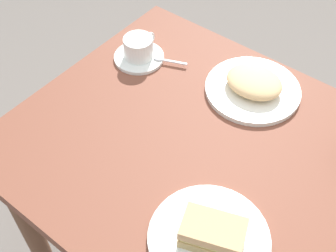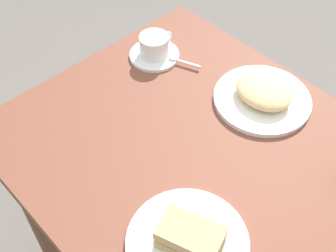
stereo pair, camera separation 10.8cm
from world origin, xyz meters
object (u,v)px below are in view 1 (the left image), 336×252
sandwich_front (213,233)px  side_plate (253,90)px  sandwich_plate (209,238)px  dining_table (226,188)px  spoon (165,60)px  coffee_saucer (139,57)px  coffee_cup (139,47)px

sandwich_front → side_plate: sandwich_front is taller
sandwich_plate → sandwich_front: (-0.01, 0.00, 0.04)m
dining_table → spoon: 0.41m
sandwich_front → side_plate: bearing=-69.3°
coffee_saucer → spoon: (-0.07, -0.03, 0.01)m
dining_table → spoon: (0.34, -0.18, 0.12)m
coffee_saucer → side_plate: bearing=-165.4°
sandwich_plate → dining_table: bearing=-69.7°
coffee_saucer → coffee_cup: 0.04m
coffee_cup → dining_table: bearing=159.5°
dining_table → side_plate: bearing=-70.5°
spoon → side_plate: spoon is taller
sandwich_plate → side_plate: 0.46m
sandwich_front → side_plate: 0.46m
dining_table → side_plate: side_plate is taller
dining_table → sandwich_plate: 0.23m
side_plate → sandwich_plate: bearing=109.9°
dining_table → sandwich_plate: sandwich_plate is taller
sandwich_plate → sandwich_front: sandwich_front is taller
coffee_cup → sandwich_plate: bearing=144.4°
coffee_cup → spoon: 0.08m
dining_table → sandwich_plate: bearing=110.3°
coffee_saucer → spoon: spoon is taller
coffee_cup → spoon: size_ratio=1.18×
sandwich_front → spoon: bearing=-41.8°
coffee_cup → side_plate: coffee_cup is taller
coffee_cup → side_plate: size_ratio=0.44×
sandwich_front → sandwich_plate: bearing=-10.7°
coffee_cup → spoon: bearing=-158.4°
sandwich_front → side_plate: size_ratio=0.56×
dining_table → spoon: bearing=-28.1°
coffee_cup → spoon: coffee_cup is taller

